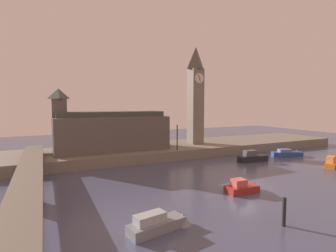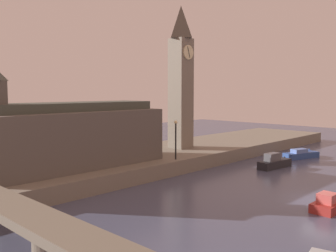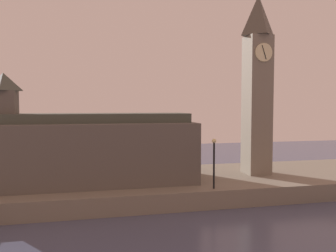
# 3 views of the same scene
# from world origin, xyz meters

# --- Properties ---
(far_embankment) EXTENTS (70.00, 12.00, 1.50)m
(far_embankment) POSITION_xyz_m (0.00, 20.00, 0.75)
(far_embankment) COLOR slate
(far_embankment) RESTS_ON ground
(clock_tower) EXTENTS (2.51, 2.55, 17.41)m
(clock_tower) POSITION_xyz_m (5.74, 19.87, 10.52)
(clock_tower) COLOR slate
(clock_tower) RESTS_ON far_embankment
(parliament_hall) EXTENTS (17.07, 6.99, 9.42)m
(parliament_hall) POSITION_xyz_m (-10.14, 19.66, 4.47)
(parliament_hall) COLOR #5B544C
(parliament_hall) RESTS_ON far_embankment
(streetlamp) EXTENTS (0.36, 0.36, 4.07)m
(streetlamp) POSITION_xyz_m (-0.58, 14.87, 4.02)
(streetlamp) COLOR black
(streetlamp) RESTS_ON far_embankment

